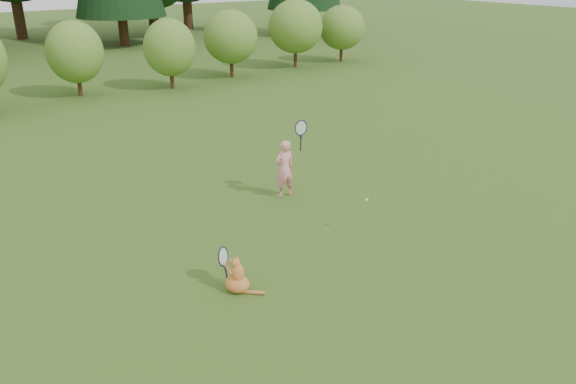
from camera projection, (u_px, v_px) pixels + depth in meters
ground at (307, 252)px, 8.85m from camera, size 100.00×100.00×0.00m
shrub_row at (68, 55)px, 18.16m from camera, size 28.00×3.00×2.80m
child at (285, 167)px, 10.71m from camera, size 0.63×0.32×1.69m
cat at (236, 273)px, 7.72m from camera, size 0.50×0.74×0.72m
tennis_ball at (367, 200)px, 9.25m from camera, size 0.07×0.07×0.07m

